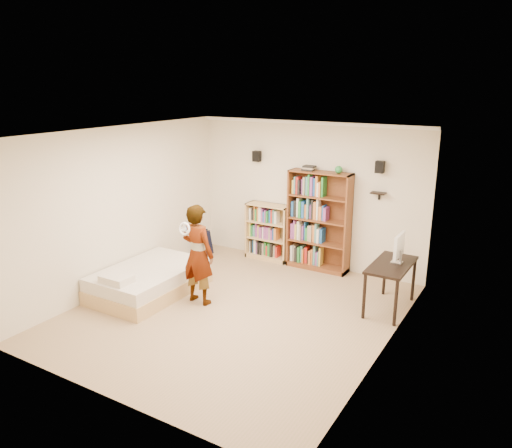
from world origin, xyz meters
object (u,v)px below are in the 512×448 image
at_px(tall_bookshelf, 319,221).
at_px(computer_desk, 390,286).
at_px(low_bookshelf, 268,232).
at_px(person, 198,254).
at_px(daybed, 149,277).

bearing_deg(tall_bookshelf, computer_desk, -31.70).
relative_size(low_bookshelf, computer_desk, 1.01).
xyz_separation_m(tall_bookshelf, computer_desk, (1.65, -1.02, -0.55)).
bearing_deg(computer_desk, person, -154.31).
bearing_deg(daybed, low_bookshelf, 70.34).
distance_m(low_bookshelf, computer_desk, 2.90).
distance_m(computer_desk, person, 2.99).
height_order(low_bookshelf, person, person).
xyz_separation_m(tall_bookshelf, daybed, (-1.93, -2.44, -0.64)).
bearing_deg(low_bookshelf, computer_desk, -20.67).
height_order(tall_bookshelf, daybed, tall_bookshelf).
bearing_deg(person, computer_desk, -150.20).
bearing_deg(computer_desk, daybed, -158.29).
bearing_deg(low_bookshelf, daybed, -109.66).
relative_size(tall_bookshelf, daybed, 0.98).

